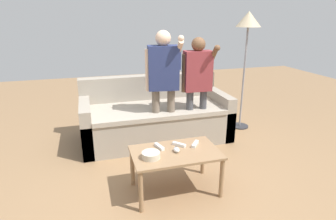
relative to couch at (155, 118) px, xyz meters
name	(u,v)px	position (x,y,z in m)	size (l,w,h in m)	color
ground_plane	(172,188)	(-0.15, -1.32, -0.31)	(12.00, 12.00, 0.00)	#93704C
couch	(155,118)	(0.00, 0.00, 0.00)	(2.08, 0.97, 0.87)	#9E9384
coffee_table	(175,157)	(-0.12, -1.37, 0.08)	(0.87, 0.54, 0.45)	#997551
snack_bowl	(151,155)	(-0.39, -1.43, 0.17)	(0.18, 0.18, 0.06)	beige
game_remote_nunchuk	(176,150)	(-0.11, -1.38, 0.16)	(0.06, 0.09, 0.05)	white
floor_lamp	(248,27)	(1.42, 0.01, 1.25)	(0.37, 0.37, 1.78)	#2D2D33
player_right	(197,79)	(0.51, -0.34, 0.62)	(0.43, 0.34, 1.47)	#47474C
player_center	(163,77)	(0.04, -0.34, 0.67)	(0.46, 0.36, 1.56)	#756656
game_remote_wand_near	(195,144)	(0.12, -1.30, 0.16)	(0.12, 0.14, 0.03)	white
game_remote_wand_far	(179,144)	(-0.05, -1.26, 0.16)	(0.13, 0.13, 0.03)	white
game_remote_wand_spare	(159,147)	(-0.26, -1.25, 0.16)	(0.08, 0.16, 0.03)	white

